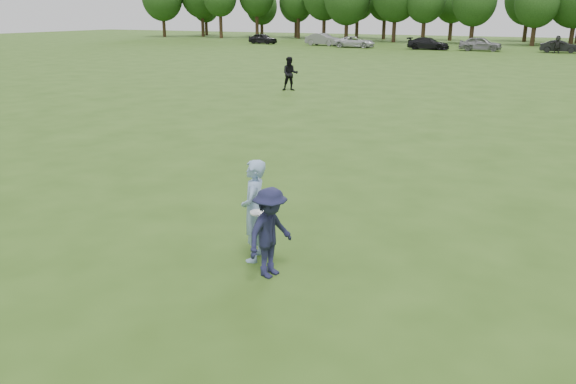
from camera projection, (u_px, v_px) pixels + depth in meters
The scene contains 12 objects.
ground at pixel (293, 265), 9.97m from camera, with size 200.00×200.00×0.00m, color #2C4A14.
thrower at pixel (254, 211), 9.94m from camera, with size 0.68×0.45×1.86m, color #83A0CB.
defender at pixel (270, 233), 9.35m from camera, with size 1.01×0.58×1.57m, color #1B1C3B.
player_far_a at pixel (290, 74), 31.55m from camera, with size 0.91×0.71×1.87m, color black.
player_far_d at pixel (557, 44), 59.51m from camera, with size 1.71×0.54×1.84m, color black.
car_a at pixel (263, 39), 76.87m from camera, with size 1.65×4.09×1.39m, color black.
car_b at pixel (323, 39), 72.86m from camera, with size 1.64×4.70×1.55m, color slate.
car_c at pixel (355, 42), 68.95m from camera, with size 2.22×4.82×1.34m, color silver.
car_d at pixel (428, 43), 65.25m from camera, with size 1.95×4.80×1.39m, color black.
car_e at pixel (481, 44), 63.11m from camera, with size 1.86×4.63×1.58m, color slate.
car_f at pixel (560, 47), 60.32m from camera, with size 1.39×3.99×1.31m, color black.
disc_in_play at pixel (258, 213), 9.65m from camera, with size 0.29×0.29×0.05m.
Camera 1 is at (4.02, -8.15, 4.31)m, focal length 35.00 mm.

